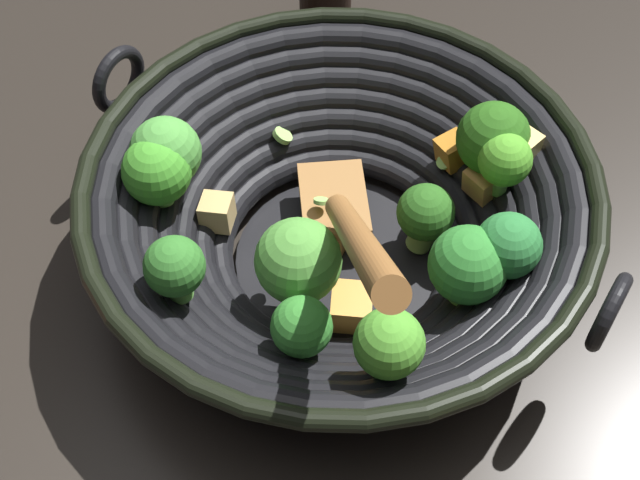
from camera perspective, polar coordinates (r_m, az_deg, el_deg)
name	(u,v)px	position (r m, az deg, el deg)	size (l,w,h in m)	color
ground_plane	(338,265)	(0.70, 1.11, -1.57)	(4.00, 4.00, 0.00)	#28231E
wok	(340,214)	(0.64, 1.28, 1.64)	(0.37, 0.40, 0.25)	black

